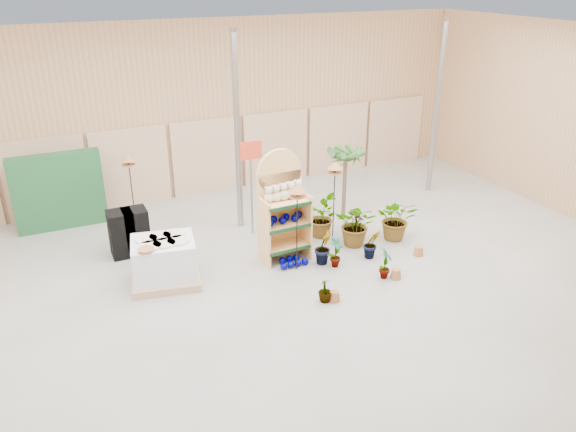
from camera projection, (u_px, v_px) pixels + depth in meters
name	position (u px, v px, depth m)	size (l,w,h in m)	color
room	(287.00, 170.00, 10.28)	(15.20, 12.10, 4.70)	gray
display_shelf	(282.00, 210.00, 11.52)	(0.99, 0.64, 2.33)	#E3AA67
teddy_bears	(285.00, 193.00, 11.27)	(0.87, 0.24, 0.38)	beige
gazing_balls_shelf	(284.00, 219.00, 11.47)	(0.86, 0.29, 0.16)	#00016C
gazing_balls_floor	(292.00, 262.00, 11.54)	(0.63, 0.39, 0.15)	#00016C
pallet_stack	(164.00, 262.00, 10.75)	(1.45, 1.28, 0.95)	tan
charcoal_planters	(129.00, 232.00, 11.83)	(0.80, 0.50, 1.00)	black
trellis_stock	(59.00, 191.00, 12.89)	(2.00, 0.30, 1.80)	#1D532B
offer_sign	(251.00, 169.00, 12.30)	(0.50, 0.08, 2.20)	gray
bird_table_front	(297.00, 191.00, 10.71)	(0.34, 0.34, 1.84)	black
bird_table_right	(335.00, 168.00, 11.85)	(0.34, 0.34, 1.87)	black
bird_table_back	(128.00, 160.00, 12.43)	(0.34, 0.34, 1.84)	black
palm	(346.00, 154.00, 13.28)	(0.70, 0.70, 1.82)	brown
potted_plant_0	(335.00, 252.00, 11.37)	(0.37, 0.25, 0.69)	#2D5923
potted_plant_1	(323.00, 247.00, 11.52)	(0.40, 0.32, 0.73)	#2D5923
potted_plant_2	(357.00, 224.00, 12.22)	(0.89, 0.77, 0.99)	#2D5923
potted_plant_3	(356.00, 226.00, 12.45)	(0.41, 0.41, 0.73)	#2D5923
potted_plant_5	(298.00, 232.00, 12.28)	(0.35, 0.28, 0.63)	#2D5923
potted_plant_6	(320.00, 216.00, 12.69)	(0.83, 0.72, 0.92)	#2D5923
potted_plant_7	(325.00, 290.00, 10.23)	(0.26, 0.26, 0.47)	#2D5923
potted_plant_8	(385.00, 263.00, 10.95)	(0.36, 0.24, 0.68)	#2D5923
potted_plant_9	(372.00, 244.00, 11.74)	(0.35, 0.28, 0.64)	#2D5923
potted_plant_10	(397.00, 219.00, 12.50)	(0.88, 0.76, 0.98)	#2D5923
potted_plant_11	(282.00, 216.00, 12.94)	(0.41, 0.41, 0.73)	#2D5923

